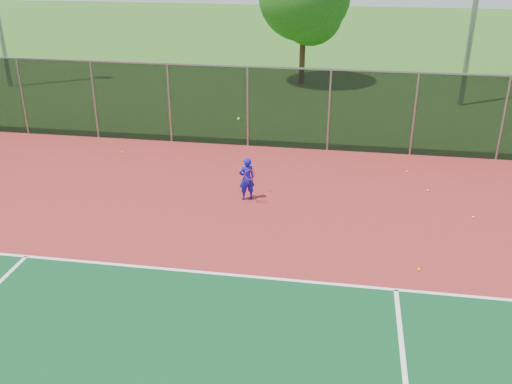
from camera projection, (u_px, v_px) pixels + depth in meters
ground at (294, 373)px, 10.45m from camera, size 120.00×120.00×0.00m
court_apron at (303, 308)px, 12.24m from camera, size 30.00×20.00×0.02m
fence_back at (329, 110)px, 20.60m from camera, size 30.00×0.06×3.03m
tennis_player at (247, 179)px, 17.01m from camera, size 0.59×0.67×2.52m
practice_ball_0 at (407, 172)px, 19.17m from camera, size 0.07×0.07×0.07m
practice_ball_1 at (122, 152)px, 20.88m from camera, size 0.07×0.07×0.07m
practice_ball_2 at (428, 190)px, 17.77m from camera, size 0.07×0.07×0.07m
practice_ball_3 at (473, 217)px, 16.09m from camera, size 0.07×0.07×0.07m
practice_ball_4 at (419, 269)px, 13.57m from camera, size 0.07×0.07×0.07m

